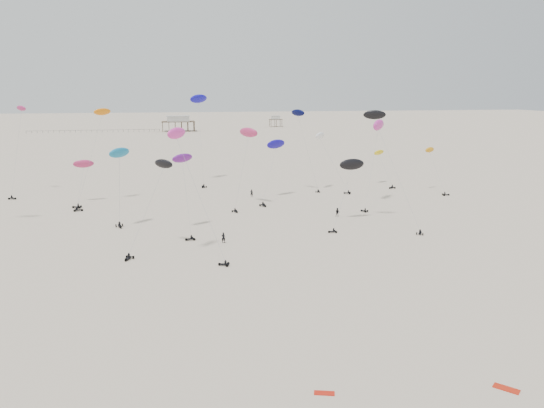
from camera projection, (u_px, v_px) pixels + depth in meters
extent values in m
plane|color=beige|center=(215.00, 161.00, 199.24)|extent=(900.00, 900.00, 0.00)
cube|color=brown|center=(178.00, 122.00, 339.94)|extent=(21.00, 13.00, 0.30)
cube|color=silver|center=(178.00, 119.00, 339.57)|extent=(14.00, 8.40, 3.20)
cube|color=#B2B2AD|center=(178.00, 116.00, 339.20)|extent=(15.00, 9.00, 0.30)
cube|color=brown|center=(276.00, 120.00, 382.11)|extent=(9.00, 7.00, 0.30)
cube|color=silver|center=(276.00, 118.00, 381.82)|extent=(5.60, 4.20, 2.40)
cube|color=#B2B2AD|center=(276.00, 116.00, 381.54)|extent=(6.00, 4.50, 0.30)
cube|color=black|center=(94.00, 130.00, 331.14)|extent=(80.00, 0.10, 0.10)
cylinder|color=gray|center=(120.00, 191.00, 101.61)|extent=(0.03, 0.03, 12.79)
ellipsoid|color=#177BB0|center=(119.00, 153.00, 100.73)|extent=(4.79, 4.80, 2.41)
cylinder|color=gray|center=(308.00, 153.00, 136.85)|extent=(0.03, 0.03, 19.88)
ellipsoid|color=#040839|center=(298.00, 113.00, 136.02)|extent=(3.88, 4.38, 2.10)
cylinder|color=gray|center=(90.00, 159.00, 121.29)|extent=(0.03, 0.03, 21.91)
ellipsoid|color=orange|center=(102.00, 112.00, 123.45)|extent=(4.60, 3.94, 2.12)
cylinder|color=gray|center=(147.00, 210.00, 85.63)|extent=(0.03, 0.03, 15.79)
ellipsoid|color=black|center=(164.00, 164.00, 88.27)|extent=(3.85, 3.67, 1.91)
cylinder|color=gray|center=(242.00, 172.00, 117.70)|extent=(0.03, 0.03, 17.61)
ellipsoid|color=#C92F6A|center=(249.00, 132.00, 120.22)|extent=(4.98, 5.46, 2.66)
cylinder|color=gray|center=(396.00, 173.00, 101.31)|extent=(0.03, 0.03, 24.22)
ellipsoid|color=black|center=(375.00, 115.00, 105.03)|extent=(4.78, 2.91, 2.23)
cylinder|color=gray|center=(270.00, 175.00, 125.46)|extent=(0.03, 0.03, 16.73)
ellipsoid|color=#160CA3|center=(276.00, 144.00, 129.93)|extent=(6.10, 4.96, 2.85)
cylinder|color=gray|center=(437.00, 172.00, 136.65)|extent=(0.03, 0.03, 13.14)
ellipsoid|color=orange|center=(430.00, 150.00, 139.96)|extent=(3.47, 2.36, 1.60)
cylinder|color=gray|center=(372.00, 168.00, 119.41)|extent=(0.03, 0.03, 20.74)
ellipsoid|color=#E235B0|center=(378.00, 125.00, 123.25)|extent=(5.35, 5.68, 2.83)
cylinder|color=gray|center=(200.00, 199.00, 81.43)|extent=(0.03, 0.03, 20.77)
ellipsoid|color=#F239B1|center=(176.00, 133.00, 82.69)|extent=(3.84, 4.22, 2.07)
cylinder|color=gray|center=(186.00, 198.00, 96.61)|extent=(0.03, 0.03, 15.09)
ellipsoid|color=#6C198E|center=(182.00, 158.00, 99.45)|extent=(4.89, 4.20, 2.26)
cylinder|color=gray|center=(17.00, 152.00, 132.30)|extent=(0.03, 0.03, 23.36)
ellipsoid|color=#C32E74|center=(21.00, 108.00, 135.82)|extent=(3.59, 3.44, 1.73)
cylinder|color=gray|center=(385.00, 170.00, 146.04)|extent=(0.03, 0.03, 11.39)
ellipsoid|color=yellow|center=(379.00, 152.00, 149.24)|extent=(4.51, 3.75, 2.02)
cylinder|color=gray|center=(343.00, 198.00, 102.74)|extent=(0.03, 0.03, 15.18)
ellipsoid|color=black|center=(352.00, 164.00, 106.66)|extent=(5.52, 2.34, 2.59)
cylinder|color=gray|center=(81.00, 187.00, 120.57)|extent=(0.03, 0.03, 13.29)
ellipsoid|color=#C32D66|center=(83.00, 164.00, 124.91)|extent=(4.99, 2.69, 2.37)
cylinder|color=gray|center=(201.00, 143.00, 148.25)|extent=(0.03, 0.03, 25.55)
ellipsoid|color=#140EB9|center=(199.00, 99.00, 152.21)|extent=(6.70, 6.30, 3.19)
cylinder|color=gray|center=(333.00, 165.00, 137.63)|extent=(0.03, 0.03, 16.22)
ellipsoid|color=white|center=(320.00, 136.00, 139.75)|extent=(4.31, 4.52, 2.24)
imported|color=black|center=(223.00, 243.00, 92.15)|extent=(0.92, 0.74, 2.20)
imported|color=black|center=(337.00, 216.00, 111.37)|extent=(1.19, 0.95, 2.13)
imported|color=black|center=(252.00, 197.00, 132.00)|extent=(0.87, 0.67, 2.17)
cube|color=red|center=(506.00, 389.00, 47.11)|extent=(2.15, 2.23, 0.08)
cube|color=red|center=(324.00, 393.00, 46.43)|extent=(1.92, 1.18, 0.07)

